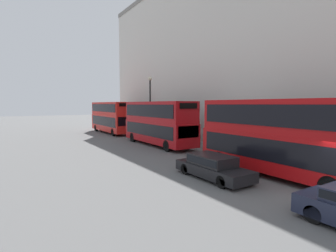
% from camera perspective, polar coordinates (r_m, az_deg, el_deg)
% --- Properties ---
extents(bus_leading, '(2.59, 10.08, 4.39)m').
position_cam_1_polar(bus_leading, '(16.09, 22.85, -1.68)').
color(bus_leading, '#B20C0F').
rests_on(bus_leading, ground).
extents(bus_second_in_queue, '(2.59, 10.30, 4.38)m').
position_cam_1_polar(bus_second_in_queue, '(26.28, -2.20, 1.02)').
color(bus_second_in_queue, '#A80F14').
rests_on(bus_second_in_queue, ground).
extents(bus_third_in_queue, '(2.59, 10.55, 4.41)m').
position_cam_1_polar(bus_third_in_queue, '(38.32, -12.22, 2.12)').
color(bus_third_in_queue, red).
rests_on(bus_third_in_queue, ground).
extents(car_hatchback, '(1.81, 4.75, 1.31)m').
position_cam_1_polar(car_hatchback, '(14.93, 9.67, -8.55)').
color(car_hatchback, black).
rests_on(car_hatchback, ground).
extents(street_lamp, '(0.44, 0.44, 7.44)m').
position_cam_1_polar(street_lamp, '(31.97, -3.91, 5.45)').
color(street_lamp, black).
rests_on(street_lamp, ground).
extents(pedestrian, '(0.36, 0.36, 1.73)m').
position_cam_1_polar(pedestrian, '(17.20, 32.04, -7.11)').
color(pedestrian, brown).
rests_on(pedestrian, ground).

